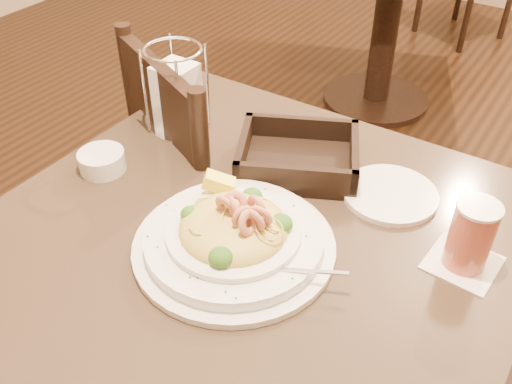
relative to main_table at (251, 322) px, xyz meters
The scene contains 9 objects.
main_table is the anchor object (origin of this frame).
background_table 1.90m from the main_table, 104.58° to the left, with size 1.17×1.17×0.76m.
dining_chair_near 0.43m from the main_table, 134.61° to the left, with size 0.56×0.56×0.93m.
pasta_bowl 0.27m from the main_table, 91.03° to the right, with size 0.38×0.34×0.11m.
drink_glass 0.47m from the main_table, 21.77° to the left, with size 0.12×0.12×0.12m.
bread_basket 0.34m from the main_table, 97.59° to the left, with size 0.29×0.27×0.06m.
napkin_caddy 0.50m from the main_table, 147.91° to the left, with size 0.12×0.12×0.19m.
side_plate 0.37m from the main_table, 54.77° to the left, with size 0.18×0.18×0.01m, color white.
butter_ramekin 0.44m from the main_table, behind, with size 0.09×0.09×0.04m, color white.
Camera 1 is at (0.41, -0.61, 1.43)m, focal length 40.00 mm.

